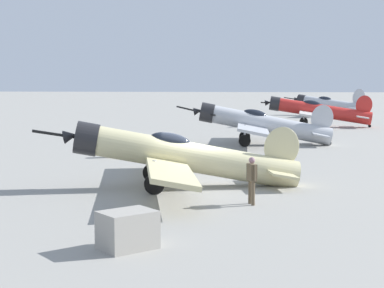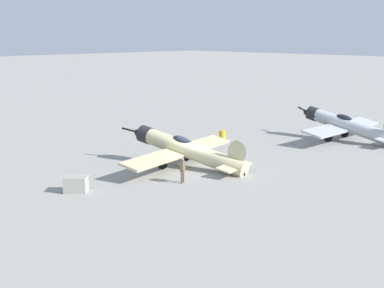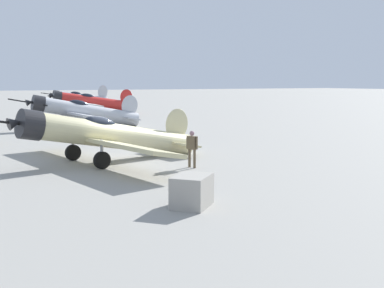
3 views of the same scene
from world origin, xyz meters
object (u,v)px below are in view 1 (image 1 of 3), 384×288
at_px(airplane_far_line, 316,111).
at_px(equipment_crate, 128,230).
at_px(airplane_mid_apron, 260,124).
at_px(airplane_outer_stand, 328,104).
at_px(fuel_drum, 114,149).
at_px(ground_crew_mechanic, 252,176).
at_px(airplane_foreground, 180,156).

relative_size(airplane_far_line, equipment_crate, 6.57).
relative_size(airplane_mid_apron, airplane_far_line, 0.96).
bearing_deg(airplane_outer_stand, equipment_crate, 104.02).
bearing_deg(fuel_drum, airplane_far_line, 150.79).
height_order(ground_crew_mechanic, equipment_crate, ground_crew_mechanic).
xyz_separation_m(airplane_foreground, airplane_outer_stand, (-52.91, 12.03, 0.12)).
height_order(airplane_mid_apron, fuel_drum, airplane_mid_apron).
distance_m(airplane_mid_apron, airplane_outer_stand, 36.45).
bearing_deg(fuel_drum, ground_crew_mechanic, 31.65).
bearing_deg(airplane_far_line, airplane_mid_apron, 76.91).
relative_size(ground_crew_mechanic, equipment_crate, 0.99).
distance_m(airplane_foreground, ground_crew_mechanic, 4.45).
bearing_deg(airplane_outer_stand, ground_crew_mechanic, 106.00).
bearing_deg(airplane_foreground, airplane_outer_stand, -114.03).
height_order(airplane_foreground, fuel_drum, airplane_foreground).
xyz_separation_m(equipment_crate, fuel_drum, (-19.10, -4.73, -0.04)).
relative_size(airplane_far_line, airplane_outer_stand, 1.06).
relative_size(airplane_far_line, fuel_drum, 12.28).
height_order(airplane_outer_stand, ground_crew_mechanic, airplane_outer_stand).
bearing_deg(airplane_mid_apron, airplane_foreground, 77.86).
xyz_separation_m(airplane_mid_apron, ground_crew_mechanic, (20.78, -0.49, -0.40)).
distance_m(airplane_far_line, fuel_drum, 28.36).
height_order(airplane_mid_apron, airplane_far_line, airplane_far_line).
bearing_deg(equipment_crate, airplane_mid_apron, 172.18).
height_order(airplane_far_line, equipment_crate, airplane_far_line).
xyz_separation_m(airplane_outer_stand, equipment_crate, (62.40, -12.27, -0.92)).
bearing_deg(airplane_outer_stand, airplane_far_line, 105.44).
bearing_deg(ground_crew_mechanic, airplane_outer_stand, -121.32).
bearing_deg(airplane_mid_apron, airplane_outer_stand, -104.53).
xyz_separation_m(airplane_foreground, fuel_drum, (-9.61, -4.98, -0.84)).
distance_m(ground_crew_mechanic, fuel_drum, 15.17).
relative_size(airplane_foreground, fuel_drum, 13.21).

